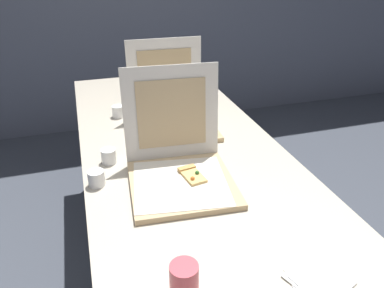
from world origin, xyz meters
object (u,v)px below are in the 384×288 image
Objects in this scene: table at (178,151)px; pizza_box_front at (180,167)px; pizza_box_middle at (172,115)px; cup_white_near_center at (109,156)px; cup_white_far at (118,111)px; cup_printed_front at (184,279)px; napkin_pile at (318,281)px; cup_white_near_left at (96,178)px.

pizza_box_front reaches higher than table.
pizza_box_front is 0.49m from pizza_box_middle.
cup_white_near_center and cup_white_far have the same top height.
cup_white_far is at bearing 90.87° from cup_printed_front.
napkin_pile is (0.46, -0.79, -0.03)m from cup_white_near_center.
napkin_pile is (0.21, -0.58, -0.05)m from pizza_box_front.
pizza_box_front reaches higher than napkin_pile.
cup_white_far is (0.16, 0.62, 0.00)m from cup_white_near_left.
pizza_box_front reaches higher than cup_white_far.
cup_white_far is at bearing 121.53° from table.
pizza_box_front is at bearing 75.72° from cup_printed_front.
pizza_box_middle reaches higher than napkin_pile.
cup_printed_front is at bearing -99.55° from pizza_box_front.
cup_white_near_center is 0.34× the size of napkin_pile.
cup_white_near_left is at bearing -131.51° from pizza_box_middle.
cup_white_near_center is at bearing 143.60° from pizza_box_front.
table is 0.20m from pizza_box_middle.
napkin_pile is at bearing -73.96° from cup_white_far.
pizza_box_middle is at bearing 83.64° from pizza_box_front.
pizza_box_front is 7.16× the size of cup_white_near_center.
pizza_box_middle is 1.00m from cup_printed_front.
cup_white_near_center is at bearing 68.57° from cup_white_near_left.
cup_printed_front is at bearing -100.99° from pizza_box_middle.
cup_white_near_center is 0.72m from cup_printed_front.
cup_white_near_center is (-0.24, 0.21, -0.03)m from pizza_box_front.
cup_white_near_center is 0.71× the size of cup_printed_front.
pizza_box_front reaches higher than cup_printed_front.
cup_white_far is at bearing 75.76° from cup_white_near_left.
cup_white_near_left and cup_white_far have the same top height.
cup_white_near_left is at bearing 107.33° from cup_printed_front.
cup_white_near_center is 1.00× the size of cup_white_far.
pizza_box_front is at bearing -99.35° from pizza_box_middle.
pizza_box_middle is at bearing 38.45° from cup_white_near_center.
cup_printed_front reaches higher than cup_white_far.
cup_white_far is 1.30m from napkin_pile.
cup_white_far is at bearing 106.04° from napkin_pile.
cup_white_near_left is (-0.40, -0.42, -0.03)m from pizza_box_middle.
table is at bearing 98.81° from napkin_pile.
table is 33.74× the size of cup_white_far.
napkin_pile is at bearing -60.03° from cup_white_near_center.
cup_white_near_center is at bearing -101.72° from cup_white_far.
pizza_box_middle is 0.43m from cup_white_near_center.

